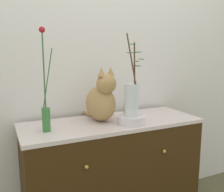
{
  "coord_description": "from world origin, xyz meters",
  "views": [
    {
      "loc": [
        -0.73,
        -1.55,
        1.32
      ],
      "look_at": [
        0.0,
        0.0,
        1.02
      ],
      "focal_mm": 40.27,
      "sensor_mm": 36.0,
      "label": 1
    }
  ],
  "objects_px": {
    "cat_sitting": "(101,100)",
    "candle_pillar": "(127,111)",
    "vase_glass_clear": "(132,97)",
    "vase_slim_green": "(46,107)",
    "sideboard": "(112,176)",
    "bowl_porcelain": "(131,120)"
  },
  "relations": [
    {
      "from": "vase_slim_green",
      "to": "candle_pillar",
      "type": "height_order",
      "value": "vase_slim_green"
    },
    {
      "from": "bowl_porcelain",
      "to": "vase_glass_clear",
      "type": "height_order",
      "value": "vase_glass_clear"
    },
    {
      "from": "sideboard",
      "to": "vase_glass_clear",
      "type": "bearing_deg",
      "value": -53.94
    },
    {
      "from": "vase_slim_green",
      "to": "cat_sitting",
      "type": "bearing_deg",
      "value": 11.04
    },
    {
      "from": "vase_slim_green",
      "to": "sideboard",
      "type": "bearing_deg",
      "value": 4.93
    },
    {
      "from": "sideboard",
      "to": "bowl_porcelain",
      "type": "bearing_deg",
      "value": -53.42
    },
    {
      "from": "cat_sitting",
      "to": "candle_pillar",
      "type": "relative_size",
      "value": 4.13
    },
    {
      "from": "cat_sitting",
      "to": "vase_slim_green",
      "type": "xyz_separation_m",
      "value": [
        -0.4,
        -0.08,
        0.0
      ]
    },
    {
      "from": "bowl_porcelain",
      "to": "candle_pillar",
      "type": "distance_m",
      "value": 0.17
    },
    {
      "from": "sideboard",
      "to": "candle_pillar",
      "type": "relative_size",
      "value": 11.07
    },
    {
      "from": "vase_glass_clear",
      "to": "candle_pillar",
      "type": "xyz_separation_m",
      "value": [
        0.05,
        0.16,
        -0.13
      ]
    },
    {
      "from": "candle_pillar",
      "to": "sideboard",
      "type": "bearing_deg",
      "value": -163.11
    },
    {
      "from": "cat_sitting",
      "to": "vase_slim_green",
      "type": "distance_m",
      "value": 0.4
    },
    {
      "from": "vase_slim_green",
      "to": "vase_glass_clear",
      "type": "relative_size",
      "value": 1.15
    },
    {
      "from": "cat_sitting",
      "to": "bowl_porcelain",
      "type": "relative_size",
      "value": 2.59
    },
    {
      "from": "cat_sitting",
      "to": "vase_glass_clear",
      "type": "distance_m",
      "value": 0.22
    },
    {
      "from": "cat_sitting",
      "to": "vase_glass_clear",
      "type": "bearing_deg",
      "value": -45.89
    },
    {
      "from": "sideboard",
      "to": "vase_glass_clear",
      "type": "xyz_separation_m",
      "value": [
        0.09,
        -0.12,
        0.6
      ]
    },
    {
      "from": "vase_glass_clear",
      "to": "candle_pillar",
      "type": "distance_m",
      "value": 0.22
    },
    {
      "from": "vase_slim_green",
      "to": "vase_glass_clear",
      "type": "bearing_deg",
      "value": -8.34
    },
    {
      "from": "vase_slim_green",
      "to": "bowl_porcelain",
      "type": "relative_size",
      "value": 3.44
    },
    {
      "from": "sideboard",
      "to": "cat_sitting",
      "type": "relative_size",
      "value": 2.68
    }
  ]
}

